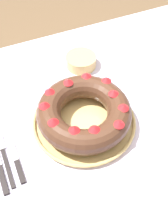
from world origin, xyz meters
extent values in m
plane|color=brown|center=(0.00, 0.00, 0.00)|extent=(8.00, 8.00, 0.00)
cube|color=silver|center=(0.00, 0.00, 0.76)|extent=(1.47, 1.10, 0.03)
cylinder|color=brown|center=(0.66, 0.48, 0.37)|extent=(0.06, 0.06, 0.74)
cylinder|color=tan|center=(-0.02, 0.03, 0.78)|extent=(0.34, 0.34, 0.01)
torus|color=tan|center=(-0.02, 0.03, 0.79)|extent=(0.35, 0.35, 0.01)
torus|color=#4C2D1E|center=(-0.02, 0.03, 0.84)|extent=(0.31, 0.31, 0.08)
cone|color=red|center=(0.09, 0.03, 0.88)|extent=(0.04, 0.04, 0.02)
cone|color=red|center=(0.09, 0.09, 0.88)|extent=(0.04, 0.04, 0.02)
cone|color=red|center=(0.04, 0.14, 0.88)|extent=(0.04, 0.04, 0.02)
cone|color=red|center=(-0.03, 0.14, 0.88)|extent=(0.05, 0.05, 0.02)
cone|color=red|center=(-0.10, 0.12, 0.88)|extent=(0.04, 0.04, 0.02)
cone|color=red|center=(-0.13, 0.07, 0.88)|extent=(0.04, 0.04, 0.02)
cone|color=red|center=(-0.13, 0.00, 0.88)|extent=(0.04, 0.04, 0.02)
cone|color=red|center=(-0.08, -0.05, 0.88)|extent=(0.04, 0.04, 0.02)
cone|color=red|center=(-0.03, -0.07, 0.88)|extent=(0.05, 0.05, 0.02)
cone|color=red|center=(0.04, -0.09, 0.88)|extent=(0.04, 0.04, 0.02)
cone|color=red|center=(0.09, -0.04, 0.88)|extent=(0.04, 0.04, 0.02)
cube|color=black|center=(-0.30, -0.03, 0.78)|extent=(0.01, 0.14, 0.01)
cube|color=silver|center=(-0.30, 0.06, 0.78)|extent=(0.02, 0.05, 0.01)
cube|color=black|center=(-0.32, -0.07, 0.78)|extent=(0.02, 0.10, 0.01)
cube|color=black|center=(-0.27, -0.06, 0.78)|extent=(0.02, 0.08, 0.01)
cube|color=silver|center=(-0.27, 0.03, 0.78)|extent=(0.02, 0.10, 0.00)
cylinder|color=tan|center=(0.09, 0.30, 0.80)|extent=(0.12, 0.12, 0.05)
camera|label=1|loc=(-0.23, -0.46, 1.50)|focal=42.00mm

